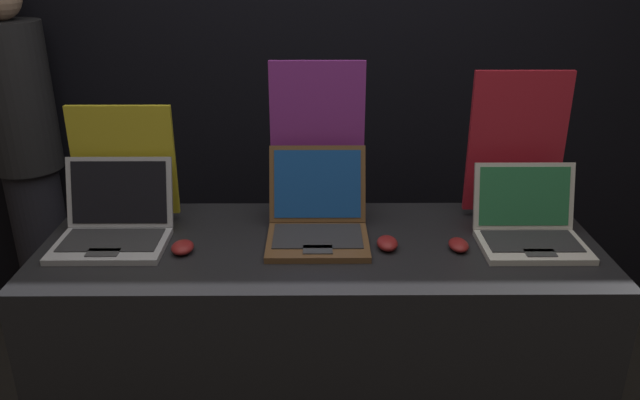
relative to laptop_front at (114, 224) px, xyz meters
name	(u,v)px	position (x,y,z in m)	size (l,w,h in m)	color
wall_back	(319,33)	(0.67, 1.15, 0.46)	(8.00, 0.05, 2.80)	black
display_counter	(320,354)	(0.67, -0.02, -0.50)	(1.81, 0.66, 0.88)	black
laptop_front	(114,224)	(0.00, 0.00, 0.00)	(0.35, 0.31, 0.25)	#B7B7BC
mouse_front	(183,247)	(0.24, -0.09, -0.04)	(0.07, 0.09, 0.03)	maroon
promo_stand_front	(125,167)	(0.00, 0.18, 0.14)	(0.35, 0.07, 0.41)	black
laptop_middle	(318,218)	(0.66, 0.03, 0.00)	(0.33, 0.37, 0.27)	brown
mouse_middle	(387,243)	(0.89, -0.06, -0.04)	(0.07, 0.10, 0.04)	maroon
promo_stand_middle	(317,141)	(0.66, 0.25, 0.20)	(0.33, 0.07, 0.54)	black
laptop_back	(529,226)	(1.35, -0.02, 0.00)	(0.33, 0.29, 0.24)	silver
mouse_back	(459,245)	(1.11, -0.07, -0.04)	(0.06, 0.09, 0.03)	maroon
promo_stand_back	(516,149)	(1.35, 0.20, 0.19)	(0.33, 0.07, 0.52)	black
person_bystander	(27,154)	(-0.70, 0.94, -0.07)	(0.32, 0.32, 1.68)	#282833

